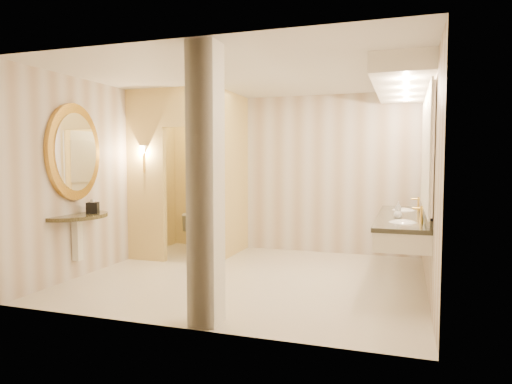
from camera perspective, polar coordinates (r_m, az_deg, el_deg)
floor at (r=6.32m, az=-0.57°, el=-10.59°), size 4.50×4.50×0.00m
ceiling at (r=6.22m, az=-0.58°, el=14.26°), size 4.50×4.50×0.00m
wall_back at (r=8.04m, az=4.03°, el=2.26°), size 4.50×0.02×2.70m
wall_front at (r=4.28m, az=-9.24°, el=0.70°), size 4.50×0.02×2.70m
wall_left at (r=7.17m, az=-17.86°, el=1.87°), size 0.02×4.00×2.70m
wall_right at (r=5.80m, az=20.97°, el=1.34°), size 0.02×4.00×2.70m
toilet_closet at (r=7.44m, az=-6.29°, el=2.38°), size 1.50×1.55×2.70m
wall_sconce at (r=7.34m, az=-13.88°, el=4.97°), size 0.14×0.14×0.42m
vanity at (r=6.19m, az=18.35°, el=4.13°), size 0.75×2.69×2.09m
console_shelf at (r=6.51m, az=-21.77°, el=1.52°), size 0.98×0.98×1.94m
pillar at (r=4.39m, az=-6.31°, el=0.81°), size 0.28×0.28×2.70m
tissue_box at (r=6.57m, az=-19.73°, el=-1.86°), size 0.20×0.20×0.15m
toilet at (r=8.04m, az=-6.55°, el=-4.95°), size 0.58×0.76×0.69m
soap_bottle_a at (r=6.34m, az=17.30°, el=-2.01°), size 0.07×0.08×0.15m
soap_bottle_b at (r=5.83m, az=17.29°, el=-2.59°), size 0.14×0.14×0.13m
soap_bottle_c at (r=6.11m, az=17.37°, el=-2.04°), size 0.08×0.08×0.19m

